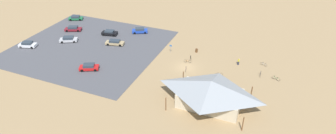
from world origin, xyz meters
TOP-DOWN VIEW (x-y plane):
  - ground at (0.00, 0.00)m, footprint 160.00×160.00m
  - parking_lot_asphalt at (26.37, -0.38)m, footprint 36.19×33.64m
  - bike_pavilion at (-8.30, 10.75)m, footprint 14.13×9.65m
  - trash_bin at (0.07, -7.85)m, footprint 0.60×0.60m
  - lot_sign at (5.87, -5.20)m, footprint 0.56×0.08m
  - bicycle_silver_by_bin at (-7.62, 0.59)m, footprint 1.63×0.60m
  - bicycle_orange_yard_center at (0.47, -2.23)m, footprint 1.70×0.52m
  - bicycle_white_front_row at (-16.02, -7.51)m, footprint 1.48×0.75m
  - bicycle_green_back_row at (-19.08, -2.45)m, footprint 1.67×0.76m
  - bicycle_black_edge_south at (0.26, -3.95)m, footprint 0.75×1.48m
  - bicycle_purple_mid_cluster at (-0.37, 1.26)m, footprint 0.58×1.60m
  - bicycle_blue_yard_right at (-15.86, -2.94)m, footprint 0.48×1.73m
  - car_white_second_row at (40.47, 5.91)m, footprint 4.60×2.99m
  - car_blue_far_end at (18.09, -12.57)m, footprint 4.60×3.52m
  - car_red_end_stall at (19.61, 9.10)m, footprint 4.58×3.46m
  - car_black_front_row at (25.12, -8.12)m, footprint 4.50×2.66m
  - car_silver_near_entry at (32.87, -0.50)m, footprint 4.86×3.74m
  - car_maroon_mid_lot at (36.17, -6.61)m, footprint 4.93×3.45m
  - car_tan_by_curb at (20.71, -3.59)m, footprint 5.02×2.77m
  - car_green_inner_stall at (40.62, -13.55)m, footprint 4.57×3.40m
  - visitor_crossing_yard at (-10.58, -5.71)m, footprint 0.37×0.36m

SIDE VIEW (x-z plane):
  - ground at x=0.00m, z-range 0.00..0.00m
  - parking_lot_asphalt at x=26.37m, z-range 0.00..0.05m
  - bicycle_orange_yard_center at x=0.47m, z-range -0.02..0.72m
  - bicycle_white_front_row at x=-16.02m, z-range -0.04..0.75m
  - bicycle_black_edge_south at x=0.26m, z-range -0.06..0.77m
  - bicycle_blue_yard_right at x=-15.86m, z-range -0.05..0.79m
  - bicycle_purple_mid_cluster at x=-0.37m, z-range -0.06..0.81m
  - bicycle_silver_by_bin at x=-7.62m, z-range -0.05..0.82m
  - bicycle_green_back_row at x=-19.08m, z-range -0.06..0.83m
  - trash_bin at x=0.07m, z-range 0.00..0.90m
  - car_tan_by_curb at x=20.71m, z-range 0.05..1.38m
  - car_green_inner_stall at x=40.62m, z-range 0.04..1.41m
  - car_maroon_mid_lot at x=36.17m, z-range 0.04..1.41m
  - car_red_end_stall at x=19.61m, z-range 0.04..1.43m
  - car_black_front_row at x=25.12m, z-range 0.05..1.43m
  - car_blue_far_end at x=18.09m, z-range 0.05..1.45m
  - car_silver_near_entry at x=32.87m, z-range 0.04..1.48m
  - car_white_second_row at x=40.47m, z-range 0.04..1.52m
  - visitor_crossing_yard at x=-10.58m, z-range 0.04..1.79m
  - lot_sign at x=5.87m, z-range 0.31..2.51m
  - bike_pavilion at x=-8.30m, z-range 0.38..5.62m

